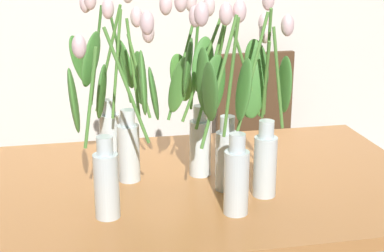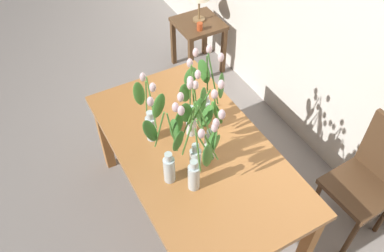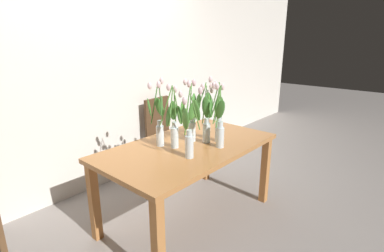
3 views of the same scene
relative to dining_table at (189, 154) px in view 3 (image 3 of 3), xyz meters
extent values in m
plane|color=gray|center=(0.00, 0.00, -0.65)|extent=(18.00, 18.00, 0.00)
cube|color=silver|center=(0.00, 1.26, 0.70)|extent=(9.00, 0.10, 2.70)
cube|color=#B7753D|center=(0.00, 0.00, 0.07)|extent=(1.60, 0.90, 0.04)
cube|color=#B7753D|center=(-0.74, -0.39, -0.30)|extent=(0.07, 0.07, 0.70)
cube|color=#B7753D|center=(0.74, -0.39, -0.30)|extent=(0.07, 0.07, 0.70)
cube|color=#B7753D|center=(-0.74, 0.39, -0.30)|extent=(0.07, 0.07, 0.70)
cube|color=#B7753D|center=(0.74, 0.39, -0.30)|extent=(0.07, 0.07, 0.70)
cylinder|color=silver|center=(-0.17, 0.18, 0.18)|extent=(0.07, 0.07, 0.18)
cylinder|color=silver|center=(-0.17, 0.18, 0.30)|extent=(0.04, 0.04, 0.05)
cylinder|color=silver|center=(-0.17, 0.18, 0.15)|extent=(0.06, 0.06, 0.11)
cylinder|color=#3D752D|center=(-0.13, 0.20, 0.47)|extent=(0.08, 0.05, 0.35)
ellipsoid|color=silver|center=(-0.10, 0.22, 0.65)|extent=(0.04, 0.04, 0.06)
ellipsoid|color=#427F33|center=(-0.11, 0.25, 0.42)|extent=(0.09, 0.09, 0.18)
cylinder|color=#3D752D|center=(-0.21, 0.20, 0.46)|extent=(0.06, 0.05, 0.33)
ellipsoid|color=silver|center=(-0.23, 0.23, 0.62)|extent=(0.04, 0.04, 0.06)
ellipsoid|color=#427F33|center=(-0.26, 0.21, 0.45)|extent=(0.10, 0.08, 0.18)
cylinder|color=silver|center=(0.15, -0.08, 0.18)|extent=(0.07, 0.07, 0.18)
cylinder|color=silver|center=(0.15, -0.08, 0.30)|extent=(0.04, 0.04, 0.05)
cylinder|color=silver|center=(0.15, -0.08, 0.15)|extent=(0.06, 0.06, 0.11)
cylinder|color=#56933D|center=(0.10, -0.10, 0.45)|extent=(0.10, 0.04, 0.31)
ellipsoid|color=silver|center=(0.05, -0.11, 0.62)|extent=(0.04, 0.04, 0.06)
ellipsoid|color=#427F33|center=(0.07, -0.14, 0.45)|extent=(0.04, 0.08, 0.17)
cylinder|color=#56933D|center=(0.22, -0.05, 0.44)|extent=(0.11, 0.05, 0.27)
ellipsoid|color=silver|center=(0.27, -0.03, 0.58)|extent=(0.04, 0.04, 0.06)
ellipsoid|color=#427F33|center=(0.25, -0.01, 0.38)|extent=(0.07, 0.09, 0.17)
cylinder|color=#56933D|center=(0.09, -0.06, 0.47)|extent=(0.12, 0.04, 0.34)
ellipsoid|color=silver|center=(0.02, -0.04, 0.65)|extent=(0.04, 0.04, 0.06)
ellipsoid|color=#427F33|center=(0.04, -0.07, 0.47)|extent=(0.06, 0.09, 0.18)
cylinder|color=#56933D|center=(0.14, -0.01, 0.46)|extent=(0.03, 0.12, 0.32)
ellipsoid|color=silver|center=(0.13, 0.05, 0.62)|extent=(0.04, 0.04, 0.06)
ellipsoid|color=#427F33|center=(0.10, 0.02, 0.45)|extent=(0.10, 0.07, 0.18)
cylinder|color=silver|center=(-0.13, 0.05, 0.18)|extent=(0.07, 0.07, 0.18)
cylinder|color=silver|center=(-0.13, 0.05, 0.30)|extent=(0.04, 0.04, 0.05)
cylinder|color=silver|center=(-0.13, 0.05, 0.15)|extent=(0.06, 0.06, 0.11)
cylinder|color=#56933D|center=(-0.10, 0.06, 0.44)|extent=(0.04, 0.03, 0.30)
ellipsoid|color=silver|center=(-0.09, 0.07, 0.60)|extent=(0.04, 0.04, 0.06)
ellipsoid|color=#427F33|center=(-0.08, 0.11, 0.40)|extent=(0.06, 0.07, 0.17)
cylinder|color=#56933D|center=(-0.09, 0.04, 0.42)|extent=(0.07, 0.02, 0.26)
ellipsoid|color=silver|center=(-0.06, 0.04, 0.55)|extent=(0.04, 0.04, 0.06)
ellipsoid|color=#427F33|center=(-0.04, 0.06, 0.36)|extent=(0.05, 0.08, 0.17)
cylinder|color=#56933D|center=(-0.17, 0.09, 0.47)|extent=(0.09, 0.08, 0.34)
ellipsoid|color=silver|center=(-0.22, 0.13, 0.64)|extent=(0.04, 0.04, 0.06)
ellipsoid|color=#427F33|center=(-0.22, 0.10, 0.47)|extent=(0.10, 0.09, 0.18)
cylinder|color=#56933D|center=(-0.15, 0.06, 0.46)|extent=(0.04, 0.02, 0.33)
ellipsoid|color=silver|center=(-0.17, 0.06, 0.62)|extent=(0.04, 0.04, 0.06)
ellipsoid|color=#427F33|center=(-0.20, 0.04, 0.38)|extent=(0.06, 0.09, 0.17)
cylinder|color=silver|center=(-0.21, -0.19, 0.18)|extent=(0.07, 0.07, 0.18)
cylinder|color=silver|center=(-0.21, -0.19, 0.30)|extent=(0.04, 0.04, 0.05)
cylinder|color=silver|center=(-0.21, -0.19, 0.15)|extent=(0.06, 0.06, 0.11)
cylinder|color=#56933D|center=(-0.14, -0.20, 0.45)|extent=(0.11, 0.02, 0.31)
ellipsoid|color=silver|center=(-0.09, -0.20, 0.61)|extent=(0.04, 0.04, 0.06)
ellipsoid|color=#4C8E38|center=(-0.10, -0.18, 0.46)|extent=(0.03, 0.12, 0.18)
cylinder|color=#56933D|center=(-0.24, -0.19, 0.42)|extent=(0.05, 0.01, 0.27)
ellipsoid|color=silver|center=(-0.26, -0.19, 0.56)|extent=(0.04, 0.04, 0.06)
ellipsoid|color=#4C8E38|center=(-0.28, -0.22, 0.43)|extent=(0.04, 0.08, 0.18)
cylinder|color=silver|center=(0.25, -0.14, 0.18)|extent=(0.07, 0.07, 0.18)
cylinder|color=silver|center=(0.25, -0.14, 0.30)|extent=(0.04, 0.04, 0.05)
cylinder|color=silver|center=(0.25, -0.14, 0.15)|extent=(0.06, 0.06, 0.11)
cylinder|color=#56933D|center=(0.27, -0.07, 0.47)|extent=(0.04, 0.13, 0.34)
ellipsoid|color=silver|center=(0.29, -0.01, 0.64)|extent=(0.04, 0.04, 0.06)
ellipsoid|color=#427F33|center=(0.25, -0.03, 0.45)|extent=(0.09, 0.06, 0.18)
cylinder|color=#56933D|center=(0.28, -0.14, 0.44)|extent=(0.05, 0.02, 0.29)
ellipsoid|color=silver|center=(0.30, -0.13, 0.59)|extent=(0.04, 0.04, 0.06)
ellipsoid|color=#427F33|center=(0.32, -0.10, 0.41)|extent=(0.04, 0.08, 0.17)
cylinder|color=#56933D|center=(0.20, -0.16, 0.46)|extent=(0.09, 0.03, 0.33)
ellipsoid|color=silver|center=(0.16, -0.17, 0.63)|extent=(0.04, 0.04, 0.06)
ellipsoid|color=#427F33|center=(0.17, -0.19, 0.43)|extent=(0.06, 0.09, 0.18)
cylinder|color=#56933D|center=(0.26, -0.09, 0.42)|extent=(0.03, 0.10, 0.25)
ellipsoid|color=silver|center=(0.27, -0.04, 0.55)|extent=(0.04, 0.04, 0.06)
ellipsoid|color=#427F33|center=(0.24, -0.04, 0.39)|extent=(0.09, 0.06, 0.18)
cylinder|color=silver|center=(0.10, 0.05, 0.18)|extent=(0.07, 0.07, 0.18)
cylinder|color=silver|center=(0.10, 0.05, 0.30)|extent=(0.04, 0.04, 0.05)
cylinder|color=silver|center=(0.10, 0.05, 0.15)|extent=(0.06, 0.06, 0.11)
cylinder|color=#478433|center=(0.04, 0.01, 0.46)|extent=(0.11, 0.07, 0.33)
ellipsoid|color=silver|center=(-0.01, -0.02, 0.64)|extent=(0.04, 0.04, 0.06)
ellipsoid|color=#4C8E38|center=(0.02, -0.03, 0.41)|extent=(0.09, 0.08, 0.18)
cylinder|color=#478433|center=(0.09, 0.09, 0.46)|extent=(0.02, 0.06, 0.34)
ellipsoid|color=silver|center=(0.08, 0.11, 0.63)|extent=(0.04, 0.04, 0.06)
ellipsoid|color=#4C8E38|center=(0.05, 0.12, 0.40)|extent=(0.11, 0.07, 0.18)
cylinder|color=silver|center=(0.14, -0.24, 0.18)|extent=(0.07, 0.07, 0.18)
cylinder|color=silver|center=(0.14, -0.24, 0.30)|extent=(0.04, 0.04, 0.05)
cylinder|color=silver|center=(0.14, -0.24, 0.15)|extent=(0.06, 0.06, 0.11)
cylinder|color=#56933D|center=(0.08, -0.26, 0.47)|extent=(0.10, 0.04, 0.34)
ellipsoid|color=silver|center=(0.03, -0.27, 0.64)|extent=(0.04, 0.04, 0.06)
ellipsoid|color=#427F33|center=(0.05, -0.30, 0.45)|extent=(0.05, 0.12, 0.18)
cylinder|color=#56933D|center=(0.13, -0.20, 0.46)|extent=(0.03, 0.06, 0.33)
ellipsoid|color=silver|center=(0.12, -0.18, 0.63)|extent=(0.04, 0.04, 0.06)
ellipsoid|color=#427F33|center=(0.09, -0.17, 0.44)|extent=(0.10, 0.04, 0.18)
cube|color=#4C331E|center=(0.62, 0.91, -0.20)|extent=(0.42, 0.42, 0.04)
cylinder|color=#4C331E|center=(0.80, 0.75, -0.43)|extent=(0.04, 0.04, 0.43)
cylinder|color=#4C331E|center=(0.46, 0.73, -0.43)|extent=(0.04, 0.04, 0.43)
cylinder|color=#4C331E|center=(0.78, 1.09, -0.43)|extent=(0.04, 0.04, 0.43)
cylinder|color=#4C331E|center=(0.44, 1.07, -0.43)|extent=(0.04, 0.04, 0.43)
cube|color=#4C331E|center=(0.61, 1.09, 0.05)|extent=(0.40, 0.06, 0.46)
camera|label=1|loc=(-0.26, -1.62, 0.80)|focal=53.51mm
camera|label=2|loc=(1.40, -0.79, 1.98)|focal=36.83mm
camera|label=3|loc=(-1.80, -1.61, 1.00)|focal=27.15mm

